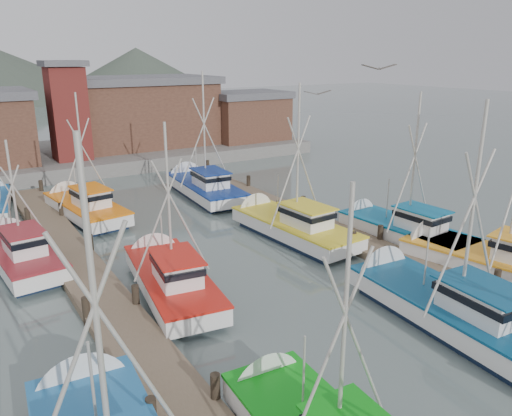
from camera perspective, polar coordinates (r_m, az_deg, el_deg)
ground at (r=20.43m, az=8.07°, el=-13.04°), size 260.00×260.00×0.00m
dock_left at (r=20.55m, az=-15.28°, el=-12.66°), size 2.30×46.00×1.50m
dock_right at (r=27.38m, az=13.90°, el=-4.82°), size 2.30×46.00×1.50m
quay at (r=52.51m, az=-18.94°, el=5.65°), size 44.00×16.00×1.20m
shed_center at (r=53.59m, az=-13.05°, el=10.78°), size 14.84×9.54×6.90m
shed_right at (r=55.68m, az=-1.04°, el=10.55°), size 8.48×6.36×5.20m
lookout_tower at (r=47.52m, az=-20.70°, el=10.42°), size 3.60×3.60×8.50m
boat_5 at (r=21.50m, az=20.60°, el=-10.36°), size 3.92×10.00×9.67m
boat_7 at (r=26.73m, az=25.09°, el=-5.45°), size 4.93×10.14×10.18m
boat_8 at (r=22.87m, az=-9.90°, el=-7.77°), size 3.76×8.83×8.36m
boat_9 at (r=29.17m, az=3.70°, el=-1.97°), size 3.85×9.38×9.60m
boat_10 at (r=27.93m, az=-25.41°, el=-4.57°), size 3.28×8.45×7.10m
boat_11 at (r=29.62m, az=15.94°, el=-2.32°), size 3.66×8.64×9.09m
boat_12 at (r=34.55m, az=-19.14°, el=0.14°), size 3.81×9.03×8.77m
boat_13 at (r=37.86m, az=-6.18°, el=2.45°), size 4.03×9.88×10.01m
gull_near at (r=18.16m, az=13.91°, el=15.30°), size 1.55×0.61×0.24m
gull_far at (r=24.27m, az=7.08°, el=12.89°), size 1.55×0.62×0.24m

